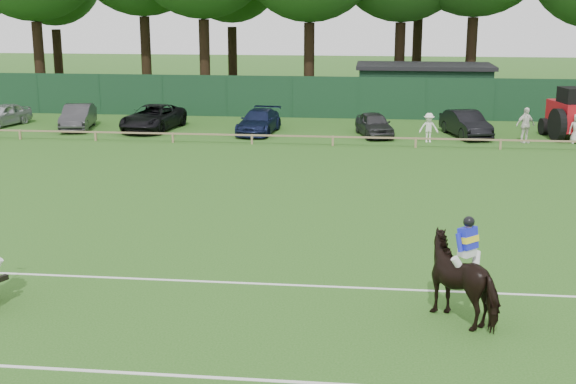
# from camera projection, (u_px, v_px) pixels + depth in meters

# --- Properties ---
(ground) EXTENTS (160.00, 160.00, 0.00)m
(ground) POSITION_uv_depth(u_px,v_px,m) (256.00, 270.00, 20.36)
(ground) COLOR #1E4C14
(ground) RESTS_ON ground
(horse_dark) EXTENTS (2.27, 2.29, 1.87)m
(horse_dark) POSITION_uv_depth(u_px,v_px,m) (465.00, 279.00, 17.04)
(horse_dark) COLOR black
(horse_dark) RESTS_ON ground
(sedan_silver) EXTENTS (2.43, 3.97, 1.26)m
(sedan_silver) POSITION_uv_depth(u_px,v_px,m) (2.00, 115.00, 43.35)
(sedan_silver) COLOR #AFB1B5
(sedan_silver) RESTS_ON ground
(sedan_grey) EXTENTS (2.20, 4.28, 1.35)m
(sedan_grey) POSITION_uv_depth(u_px,v_px,m) (78.00, 117.00, 42.33)
(sedan_grey) COLOR #333235
(sedan_grey) RESTS_ON ground
(suv_black) EXTENTS (2.93, 5.18, 1.37)m
(suv_black) POSITION_uv_depth(u_px,v_px,m) (153.00, 118.00, 41.97)
(suv_black) COLOR black
(suv_black) RESTS_ON ground
(sedan_navy) EXTENTS (2.15, 4.45, 1.25)m
(sedan_navy) POSITION_uv_depth(u_px,v_px,m) (259.00, 122.00, 40.99)
(sedan_navy) COLOR #121A3B
(sedan_navy) RESTS_ON ground
(hatch_grey) EXTENTS (2.32, 3.89, 1.24)m
(hatch_grey) POSITION_uv_depth(u_px,v_px,m) (374.00, 124.00, 40.13)
(hatch_grey) COLOR #2F2E31
(hatch_grey) RESTS_ON ground
(estate_black) EXTENTS (2.53, 4.33, 1.35)m
(estate_black) POSITION_uv_depth(u_px,v_px,m) (466.00, 124.00, 39.98)
(estate_black) COLOR black
(estate_black) RESTS_ON ground
(spectator_left) EXTENTS (0.96, 0.57, 1.47)m
(spectator_left) POSITION_uv_depth(u_px,v_px,m) (429.00, 128.00, 38.40)
(spectator_left) COLOR white
(spectator_left) RESTS_ON ground
(spectator_mid) EXTENTS (1.12, 0.82, 1.77)m
(spectator_mid) POSITION_uv_depth(u_px,v_px,m) (525.00, 125.00, 38.21)
(spectator_mid) COLOR white
(spectator_mid) RESTS_ON ground
(spectator_right) EXTENTS (0.73, 0.48, 1.48)m
(spectator_right) POSITION_uv_depth(u_px,v_px,m) (576.00, 129.00, 38.06)
(spectator_right) COLOR beige
(spectator_right) RESTS_ON ground
(rider_dark) EXTENTS (0.77, 0.76, 1.41)m
(rider_dark) POSITION_uv_depth(u_px,v_px,m) (468.00, 245.00, 16.84)
(rider_dark) COLOR silver
(rider_dark) RESTS_ON ground
(pitch_lines) EXTENTS (60.00, 5.10, 0.01)m
(pitch_lines) POSITION_uv_depth(u_px,v_px,m) (232.00, 324.00, 16.99)
(pitch_lines) COLOR silver
(pitch_lines) RESTS_ON ground
(pitch_rail) EXTENTS (62.10, 0.10, 0.50)m
(pitch_rail) POSITION_uv_depth(u_px,v_px,m) (312.00, 136.00, 37.60)
(pitch_rail) COLOR #997F5B
(pitch_rail) RESTS_ON ground
(perimeter_fence) EXTENTS (92.08, 0.08, 2.50)m
(perimeter_fence) POSITION_uv_depth(u_px,v_px,m) (325.00, 97.00, 46.07)
(perimeter_fence) COLOR #14351E
(perimeter_fence) RESTS_ON ground
(utility_shed) EXTENTS (8.40, 4.40, 3.04)m
(utility_shed) POSITION_uv_depth(u_px,v_px,m) (424.00, 88.00, 48.24)
(utility_shed) COLOR #14331E
(utility_shed) RESTS_ON ground
(tree_row) EXTENTS (96.00, 12.00, 21.00)m
(tree_row) POSITION_uv_depth(u_px,v_px,m) (361.00, 102.00, 53.87)
(tree_row) COLOR #26561C
(tree_row) RESTS_ON ground
(tractor) EXTENTS (2.66, 3.50, 2.66)m
(tractor) POSITION_uv_depth(u_px,v_px,m) (571.00, 115.00, 39.19)
(tractor) COLOR #AE1019
(tractor) RESTS_ON ground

